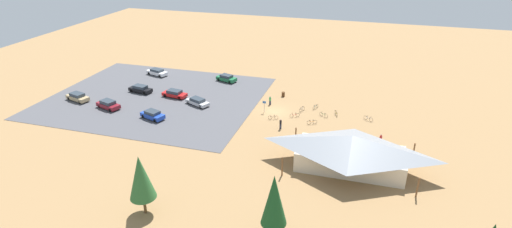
{
  "coord_description": "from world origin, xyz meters",
  "views": [
    {
      "loc": [
        -15.16,
        62.54,
        29.2
      ],
      "look_at": [
        2.11,
        4.47,
        1.2
      ],
      "focal_mm": 28.4,
      "sensor_mm": 36.0,
      "label": 1
    }
  ],
  "objects_px": {
    "pine_west": "(274,200)",
    "bicycle_yellow_edge_north": "(336,113)",
    "bicycle_black_front_row": "(273,117)",
    "bicycle_teal_trailside": "(316,107)",
    "bicycle_white_near_porch": "(368,119)",
    "visitor_crossing_yard": "(270,100)",
    "bike_pavilion": "(351,150)",
    "bicycle_green_yard_center": "(324,115)",
    "pine_mideast": "(141,177)",
    "car_black_near_entry": "(140,89)",
    "bicycle_red_lone_west": "(295,115)",
    "bicycle_silver_back_row": "(302,109)",
    "car_silver_far_end": "(197,102)",
    "car_red_inner_stall": "(175,94)",
    "trash_bin": "(283,94)",
    "visitor_near_lot": "(281,124)",
    "bicycle_orange_by_bin": "(312,122)",
    "visitor_by_pavilion": "(381,139)",
    "car_blue_by_curb": "(153,115)",
    "car_green_aisle_side": "(226,78)",
    "car_tan_second_row": "(78,97)",
    "car_maroon_mid_lot": "(108,104)",
    "lot_sign": "(264,105)",
    "car_white_back_corner": "(157,72)"
  },
  "relations": [
    {
      "from": "pine_west",
      "to": "bicycle_yellow_edge_north",
      "type": "bearing_deg",
      "value": -95.15
    },
    {
      "from": "bicycle_black_front_row",
      "to": "bicycle_teal_trailside",
      "type": "height_order",
      "value": "bicycle_teal_trailside"
    },
    {
      "from": "bicycle_white_near_porch",
      "to": "visitor_crossing_yard",
      "type": "height_order",
      "value": "visitor_crossing_yard"
    },
    {
      "from": "bike_pavilion",
      "to": "bicycle_green_yard_center",
      "type": "height_order",
      "value": "bike_pavilion"
    },
    {
      "from": "pine_mideast",
      "to": "pine_west",
      "type": "xyz_separation_m",
      "value": [
        -14.76,
        -0.23,
        -0.01
      ]
    },
    {
      "from": "car_black_near_entry",
      "to": "bicycle_red_lone_west",
      "type": "bearing_deg",
      "value": 175.25
    },
    {
      "from": "bicycle_silver_back_row",
      "to": "car_silver_far_end",
      "type": "distance_m",
      "value": 18.77
    },
    {
      "from": "bicycle_red_lone_west",
      "to": "car_black_near_entry",
      "type": "bearing_deg",
      "value": -4.75
    },
    {
      "from": "bicycle_black_front_row",
      "to": "car_red_inner_stall",
      "type": "xyz_separation_m",
      "value": [
        20.25,
        -4.13,
        0.37
      ]
    },
    {
      "from": "trash_bin",
      "to": "bicycle_green_yard_center",
      "type": "bearing_deg",
      "value": 141.22
    },
    {
      "from": "pine_west",
      "to": "visitor_near_lot",
      "type": "relative_size",
      "value": 4.36
    },
    {
      "from": "bike_pavilion",
      "to": "visitor_crossing_yard",
      "type": "xyz_separation_m",
      "value": [
        15.51,
        -17.47,
        -1.88
      ]
    },
    {
      "from": "bicycle_orange_by_bin",
      "to": "visitor_by_pavilion",
      "type": "xyz_separation_m",
      "value": [
        -10.76,
        3.98,
        0.56
      ]
    },
    {
      "from": "bicycle_black_front_row",
      "to": "car_black_near_entry",
      "type": "bearing_deg",
      "value": -9.11
    },
    {
      "from": "bicycle_teal_trailside",
      "to": "visitor_by_pavilion",
      "type": "bearing_deg",
      "value": 137.17
    },
    {
      "from": "car_black_near_entry",
      "to": "visitor_by_pavilion",
      "type": "height_order",
      "value": "visitor_by_pavilion"
    },
    {
      "from": "bicycle_red_lone_west",
      "to": "car_blue_by_curb",
      "type": "xyz_separation_m",
      "value": [
        22.66,
        7.41,
        0.4
      ]
    },
    {
      "from": "bicycle_teal_trailside",
      "to": "car_red_inner_stall",
      "type": "height_order",
      "value": "car_red_inner_stall"
    },
    {
      "from": "pine_mideast",
      "to": "bicycle_yellow_edge_north",
      "type": "height_order",
      "value": "pine_mideast"
    },
    {
      "from": "bicycle_red_lone_west",
      "to": "bicycle_green_yard_center",
      "type": "bearing_deg",
      "value": -161.87
    },
    {
      "from": "car_green_aisle_side",
      "to": "car_red_inner_stall",
      "type": "bearing_deg",
      "value": 59.52
    },
    {
      "from": "bicycle_white_near_porch",
      "to": "bicycle_silver_back_row",
      "type": "relative_size",
      "value": 0.99
    },
    {
      "from": "car_tan_second_row",
      "to": "car_green_aisle_side",
      "type": "bearing_deg",
      "value": -142.37
    },
    {
      "from": "bike_pavilion",
      "to": "car_maroon_mid_lot",
      "type": "xyz_separation_m",
      "value": [
        42.5,
        -7.63,
        -1.96
      ]
    },
    {
      "from": "bicycle_green_yard_center",
      "to": "bicycle_white_near_porch",
      "type": "xyz_separation_m",
      "value": [
        -7.31,
        -0.63,
        0.01
      ]
    },
    {
      "from": "car_tan_second_row",
      "to": "bicycle_white_near_porch",
      "type": "bearing_deg",
      "value": -172.76
    },
    {
      "from": "pine_west",
      "to": "car_red_inner_stall",
      "type": "relative_size",
      "value": 1.55
    },
    {
      "from": "pine_mideast",
      "to": "car_maroon_mid_lot",
      "type": "xyz_separation_m",
      "value": [
        21.33,
        -23.71,
        -3.93
      ]
    },
    {
      "from": "lot_sign",
      "to": "car_silver_far_end",
      "type": "height_order",
      "value": "lot_sign"
    },
    {
      "from": "bicycle_white_near_porch",
      "to": "car_blue_by_curb",
      "type": "height_order",
      "value": "car_blue_by_curb"
    },
    {
      "from": "lot_sign",
      "to": "bicycle_yellow_edge_north",
      "type": "relative_size",
      "value": 1.39
    },
    {
      "from": "trash_bin",
      "to": "bicycle_red_lone_west",
      "type": "height_order",
      "value": "trash_bin"
    },
    {
      "from": "bicycle_red_lone_west",
      "to": "lot_sign",
      "type": "bearing_deg",
      "value": -4.39
    },
    {
      "from": "bicycle_black_front_row",
      "to": "car_blue_by_curb",
      "type": "distance_m",
      "value": 20.17
    },
    {
      "from": "bicycle_black_front_row",
      "to": "car_maroon_mid_lot",
      "type": "distance_m",
      "value": 29.33
    },
    {
      "from": "bicycle_white_near_porch",
      "to": "car_white_back_corner",
      "type": "xyz_separation_m",
      "value": [
        44.88,
        -10.3,
        0.36
      ]
    },
    {
      "from": "bicycle_silver_back_row",
      "to": "car_green_aisle_side",
      "type": "relative_size",
      "value": 0.34
    },
    {
      "from": "pine_mideast",
      "to": "bicycle_red_lone_west",
      "type": "distance_m",
      "value": 31.85
    },
    {
      "from": "bicycle_red_lone_west",
      "to": "car_blue_by_curb",
      "type": "distance_m",
      "value": 23.84
    },
    {
      "from": "bicycle_silver_back_row",
      "to": "car_tan_second_row",
      "type": "distance_m",
      "value": 41.24
    },
    {
      "from": "car_blue_by_curb",
      "to": "pine_mideast",
      "type": "bearing_deg",
      "value": 117.76
    },
    {
      "from": "car_maroon_mid_lot",
      "to": "car_white_back_corner",
      "type": "bearing_deg",
      "value": -88.21
    },
    {
      "from": "trash_bin",
      "to": "car_black_near_entry",
      "type": "bearing_deg",
      "value": 12.29
    },
    {
      "from": "car_green_aisle_side",
      "to": "car_silver_far_end",
      "type": "distance_m",
      "value": 13.1
    },
    {
      "from": "car_tan_second_row",
      "to": "visitor_by_pavilion",
      "type": "relative_size",
      "value": 2.79
    },
    {
      "from": "car_silver_far_end",
      "to": "car_blue_by_curb",
      "type": "bearing_deg",
      "value": 57.14
    },
    {
      "from": "bicycle_red_lone_west",
      "to": "bicycle_green_yard_center",
      "type": "distance_m",
      "value": 4.93
    },
    {
      "from": "pine_west",
      "to": "bicycle_silver_back_row",
      "type": "relative_size",
      "value": 4.91
    },
    {
      "from": "trash_bin",
      "to": "bicycle_silver_back_row",
      "type": "xyz_separation_m",
      "value": [
        -4.67,
        5.74,
        -0.07
      ]
    },
    {
      "from": "bicycle_black_front_row",
      "to": "visitor_by_pavilion",
      "type": "relative_size",
      "value": 0.93
    }
  ]
}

